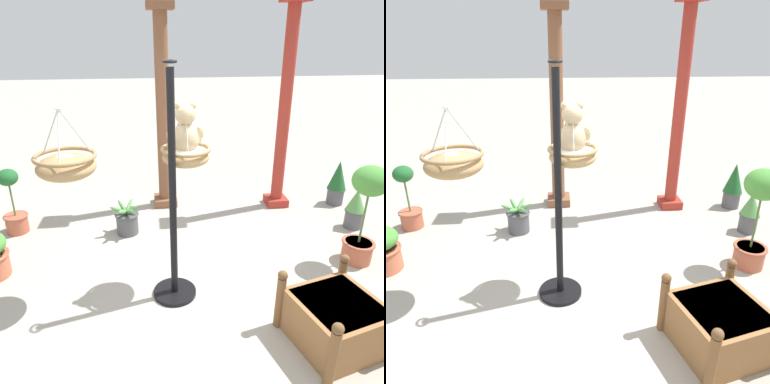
# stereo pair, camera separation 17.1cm
# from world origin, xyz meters

# --- Properties ---
(ground_plane) EXTENTS (40.00, 40.00, 0.00)m
(ground_plane) POSITION_xyz_m (0.00, 0.00, 0.00)
(ground_plane) COLOR #A8A093
(display_pole_central) EXTENTS (0.44, 0.44, 2.30)m
(display_pole_central) POSITION_xyz_m (-0.21, 0.05, 0.70)
(display_pole_central) COLOR black
(display_pole_central) RESTS_ON ground
(hanging_basket_with_teddy) EXTENTS (0.48, 0.48, 0.53)m
(hanging_basket_with_teddy) POSITION_xyz_m (-0.06, 0.30, 1.42)
(hanging_basket_with_teddy) COLOR tan
(teddy_bear) EXTENTS (0.35, 0.31, 0.51)m
(teddy_bear) POSITION_xyz_m (-0.06, 0.32, 1.64)
(teddy_bear) COLOR #D1B789
(hanging_basket_left_high) EXTENTS (0.55, 0.55, 0.63)m
(hanging_basket_left_high) POSITION_xyz_m (-1.15, 0.15, 1.41)
(hanging_basket_left_high) COLOR #A37F51
(greenhouse_pillar_left) EXTENTS (0.34, 0.34, 2.96)m
(greenhouse_pillar_left) POSITION_xyz_m (1.54, 2.03, 1.43)
(greenhouse_pillar_left) COLOR #9E2D23
(greenhouse_pillar_left) RESTS_ON ground
(greenhouse_pillar_right) EXTENTS (0.37, 0.37, 2.87)m
(greenhouse_pillar_right) POSITION_xyz_m (-0.18, 2.26, 1.39)
(greenhouse_pillar_right) COLOR brown
(greenhouse_pillar_right) RESTS_ON ground
(wooden_planter_box) EXTENTS (0.92, 0.92, 0.60)m
(wooden_planter_box) POSITION_xyz_m (1.11, -0.76, 0.24)
(wooden_planter_box) COLOR olive
(wooden_planter_box) RESTS_ON ground
(potted_plant_fern_front) EXTENTS (0.26, 0.26, 0.57)m
(potted_plant_fern_front) POSITION_xyz_m (2.35, 1.17, 0.29)
(potted_plant_fern_front) COLOR #4C4C51
(potted_plant_fern_front) RESTS_ON ground
(potted_plant_bushy_green) EXTENTS (0.40, 0.40, 1.19)m
(potted_plant_bushy_green) POSITION_xyz_m (1.97, 0.39, 0.67)
(potted_plant_bushy_green) COLOR #AD563D
(potted_plant_bushy_green) RESTS_ON ground
(potted_plant_small_succulent) EXTENTS (0.32, 0.32, 0.90)m
(potted_plant_small_succulent) POSITION_xyz_m (-2.22, 1.61, 0.39)
(potted_plant_small_succulent) COLOR #AD563D
(potted_plant_small_succulent) RESTS_ON ground
(potted_plant_conical_shrub) EXTENTS (0.43, 0.44, 0.44)m
(potted_plant_conical_shrub) POSITION_xyz_m (-0.74, 1.39, 0.19)
(potted_plant_conical_shrub) COLOR #4C4C51
(potted_plant_conical_shrub) RESTS_ON ground
(potted_plant_trailing_ivy) EXTENTS (0.28, 0.28, 0.71)m
(potted_plant_trailing_ivy) POSITION_xyz_m (2.48, 1.94, 0.36)
(potted_plant_trailing_ivy) COLOR #4C4C51
(potted_plant_trailing_ivy) RESTS_ON ground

